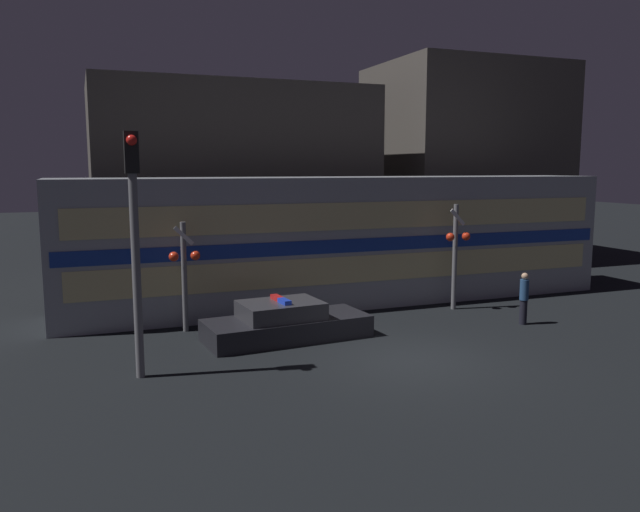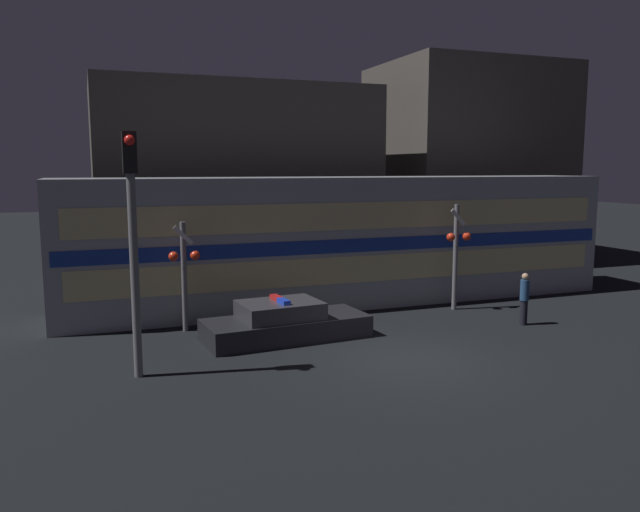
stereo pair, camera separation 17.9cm
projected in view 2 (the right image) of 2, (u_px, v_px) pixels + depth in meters
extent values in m
plane|color=black|center=(409.00, 360.00, 15.42)|extent=(120.00, 120.00, 0.00)
cube|color=#999EA5|center=(347.00, 240.00, 21.79)|extent=(19.39, 2.96, 4.39)
cube|color=#193899|center=(364.00, 245.00, 20.41)|extent=(19.00, 0.03, 0.44)
cube|color=beige|center=(364.00, 269.00, 20.52)|extent=(18.42, 0.02, 0.88)
cube|color=beige|center=(365.00, 216.00, 20.27)|extent=(18.42, 0.02, 0.88)
cube|color=black|center=(286.00, 328.00, 17.30)|extent=(4.68, 2.17, 0.60)
cube|color=#333338|center=(280.00, 310.00, 17.15)|extent=(2.31, 1.75, 0.46)
cube|color=blue|center=(284.00, 301.00, 16.87)|extent=(0.25, 0.55, 0.12)
cube|color=red|center=(276.00, 298.00, 17.35)|extent=(0.25, 0.55, 0.12)
cylinder|color=black|center=(524.00, 313.00, 18.80)|extent=(0.23, 0.23, 0.75)
cylinder|color=navy|center=(525.00, 290.00, 18.70)|extent=(0.27, 0.27, 0.63)
sphere|color=tan|center=(525.00, 277.00, 18.65)|extent=(0.20, 0.20, 0.20)
cylinder|color=slate|center=(455.00, 257.00, 20.66)|extent=(0.16, 0.16, 3.52)
sphere|color=red|center=(451.00, 237.00, 20.31)|extent=(0.28, 0.28, 0.28)
sphere|color=red|center=(467.00, 236.00, 20.52)|extent=(0.28, 0.28, 0.28)
cube|color=white|center=(458.00, 217.00, 20.38)|extent=(0.58, 0.03, 0.58)
cylinder|color=slate|center=(184.00, 277.00, 17.93)|extent=(0.16, 0.16, 3.18)
sphere|color=red|center=(173.00, 256.00, 17.58)|extent=(0.28, 0.28, 0.28)
sphere|color=red|center=(195.00, 255.00, 17.79)|extent=(0.28, 0.28, 0.28)
cube|color=white|center=(183.00, 236.00, 17.66)|extent=(0.58, 0.03, 0.58)
cylinder|color=slate|center=(135.00, 277.00, 13.85)|extent=(0.19, 0.19, 4.59)
cube|color=black|center=(129.00, 152.00, 13.47)|extent=(0.30, 0.30, 0.90)
sphere|color=red|center=(130.00, 140.00, 13.25)|extent=(0.23, 0.23, 0.23)
cube|color=#47423D|center=(234.00, 183.00, 27.12)|extent=(11.63, 6.01, 8.12)
cube|color=#47423D|center=(466.00, 165.00, 31.58)|extent=(8.54, 6.93, 9.72)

